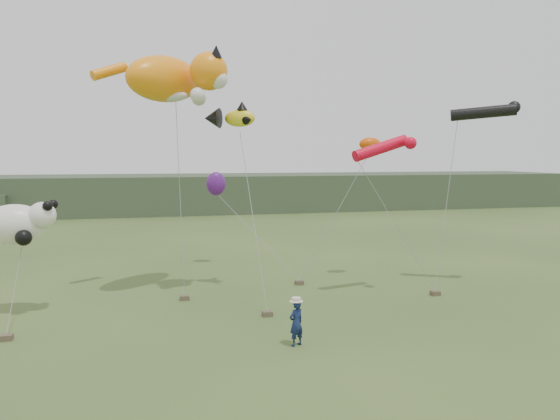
# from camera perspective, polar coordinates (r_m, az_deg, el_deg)

# --- Properties ---
(ground) EXTENTS (120.00, 120.00, 0.00)m
(ground) POSITION_cam_1_polar(r_m,az_deg,el_deg) (18.53, 2.57, -13.60)
(ground) COLOR #385123
(ground) RESTS_ON ground
(headland) EXTENTS (90.00, 13.00, 4.00)m
(headland) POSITION_cam_1_polar(r_m,az_deg,el_deg) (61.62, -12.25, 1.63)
(headland) COLOR #2D3D28
(headland) RESTS_ON ground
(festival_attendant) EXTENTS (0.65, 0.56, 1.50)m
(festival_attendant) POSITION_cam_1_polar(r_m,az_deg,el_deg) (17.94, 1.70, -11.73)
(festival_attendant) COLOR #13204A
(festival_attendant) RESTS_ON ground
(sandbag_anchors) EXTENTS (17.28, 5.55, 0.20)m
(sandbag_anchors) POSITION_cam_1_polar(r_m,az_deg,el_deg) (22.80, -3.01, -9.64)
(sandbag_anchors) COLOR brown
(sandbag_anchors) RESTS_ON ground
(cat_kite) EXTENTS (5.80, 4.59, 2.47)m
(cat_kite) POSITION_cam_1_polar(r_m,az_deg,el_deg) (24.71, -10.98, 13.38)
(cat_kite) COLOR orange
(cat_kite) RESTS_ON ground
(fish_kite) EXTENTS (2.49, 1.65, 1.21)m
(fish_kite) POSITION_cam_1_polar(r_m,az_deg,el_deg) (24.76, -5.28, 9.59)
(fish_kite) COLOR yellow
(fish_kite) RESTS_ON ground
(tube_kites) EXTENTS (8.33, 2.17, 2.79)m
(tube_kites) POSITION_cam_1_polar(r_m,az_deg,el_deg) (25.96, 16.88, 8.33)
(tube_kites) COLOR black
(tube_kites) RESTS_ON ground
(panda_kite) EXTENTS (2.74, 1.77, 1.70)m
(panda_kite) POSITION_cam_1_polar(r_m,az_deg,el_deg) (23.17, -25.60, -1.27)
(panda_kite) COLOR white
(panda_kite) RESTS_ON ground
(misc_kites) EXTENTS (8.06, 5.92, 3.11)m
(misc_kites) POSITION_cam_1_polar(r_m,az_deg,el_deg) (29.40, -1.99, 3.98)
(misc_kites) COLOR #DA4C05
(misc_kites) RESTS_ON ground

